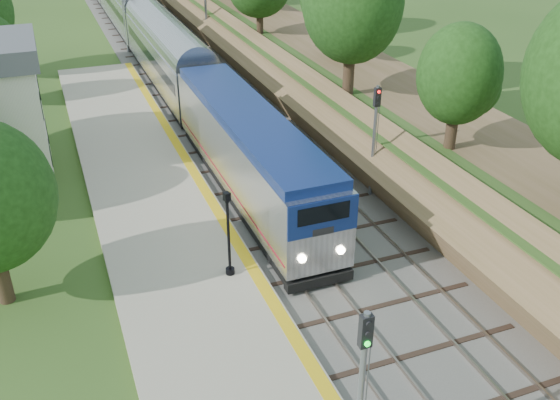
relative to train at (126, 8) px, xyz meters
name	(u,v)px	position (x,y,z in m)	size (l,w,h in m)	color
trackbed	(154,37)	(2.00, -4.42, -2.31)	(9.50, 170.00, 0.28)	#4C4944
platform	(186,275)	(-5.20, -48.42, -2.19)	(6.40, 68.00, 0.38)	#A79E87
yellow_stripe	(246,258)	(-2.35, -48.42, -1.99)	(0.55, 68.00, 0.01)	gold
embankment	(229,13)	(10.35, -4.42, -0.42)	(10.64, 170.00, 11.70)	brown
trees_behind_platform	(21,166)	(-11.17, -43.75, 2.15)	(7.82, 53.32, 7.21)	#332316
train	(126,8)	(0.00, 0.00, 0.00)	(3.16, 105.04, 4.65)	black
lamppost_far	(229,239)	(-3.39, -49.28, -0.20)	(0.40, 0.40, 4.03)	black
signal_platform	(362,379)	(-2.90, -60.25, 1.61)	(0.34, 0.27, 5.87)	slate
signal_farside	(375,130)	(6.20, -44.42, 1.55)	(0.34, 0.27, 6.23)	slate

